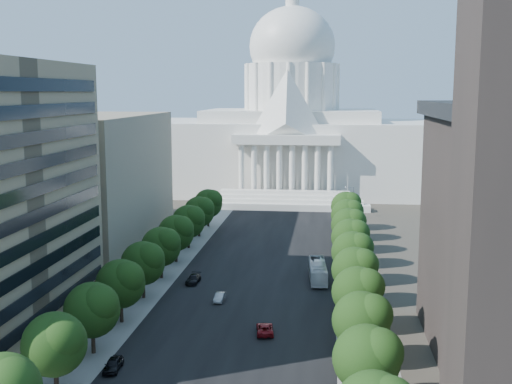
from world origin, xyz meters
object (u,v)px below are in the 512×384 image
at_px(city_bus, 318,271).
at_px(car_silver, 220,297).
at_px(car_dark_b, 193,279).
at_px(car_red, 265,329).
at_px(car_dark_a, 113,365).

bearing_deg(city_bus, car_silver, -143.02).
height_order(car_dark_b, city_bus, city_bus).
height_order(car_red, car_dark_b, car_dark_b).
height_order(car_silver, car_dark_b, car_dark_b).
distance_m(car_silver, car_dark_b, 11.84).
bearing_deg(car_red, car_silver, -64.48).
height_order(car_dark_a, car_dark_b, car_dark_a).
height_order(car_red, city_bus, city_bus).
bearing_deg(car_dark_a, car_dark_b, 83.84).
distance_m(car_dark_b, city_bus, 23.47).
height_order(car_silver, city_bus, city_bus).
distance_m(car_dark_a, car_dark_b, 38.51).
distance_m(car_red, city_bus, 29.06).
bearing_deg(car_silver, car_red, -54.62).
xyz_separation_m(car_silver, city_bus, (16.38, 14.28, 1.09)).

